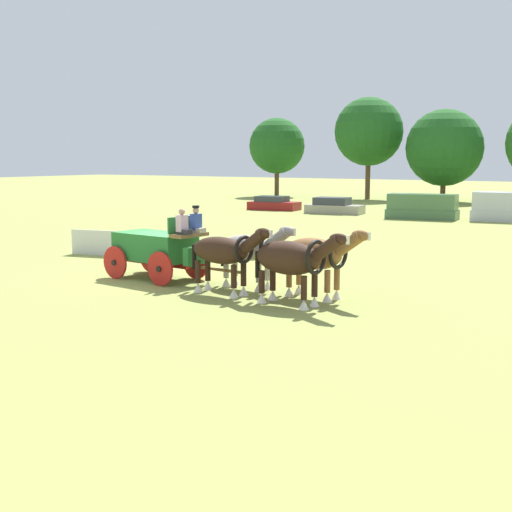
{
  "coord_description": "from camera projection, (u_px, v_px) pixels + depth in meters",
  "views": [
    {
      "loc": [
        15.78,
        -18.75,
        4.25
      ],
      "look_at": [
        4.46,
        -0.45,
        1.2
      ],
      "focal_mm": 48.86,
      "sensor_mm": 36.0,
      "label": 1
    }
  ],
  "objects": [
    {
      "name": "draft_horse_lead_near",
      "position": [
        317.0,
        255.0,
        21.02
      ],
      "size": [
        3.04,
        1.19,
        2.18
      ],
      "color": "brown",
      "rests_on": "ground"
    },
    {
      "name": "draft_horse_rear_near",
      "position": [
        250.0,
        250.0,
        22.61
      ],
      "size": [
        3.02,
        1.07,
        2.13
      ],
      "color": "#9E998E",
      "rests_on": "ground"
    },
    {
      "name": "tree_a",
      "position": [
        277.0,
        146.0,
        76.05
      ],
      "size": [
        6.06,
        6.06,
        8.54
      ],
      "color": "brown",
      "rests_on": "ground"
    },
    {
      "name": "tree_c",
      "position": [
        444.0,
        148.0,
        66.65
      ],
      "size": [
        7.35,
        7.35,
        8.85
      ],
      "color": "brown",
      "rests_on": "ground"
    },
    {
      "name": "parked_vehicle_d",
      "position": [
        507.0,
        207.0,
        46.52
      ],
      "size": [
        4.67,
        2.45,
        1.95
      ],
      "color": "silver",
      "rests_on": "ground"
    },
    {
      "name": "draft_horse_lead_off",
      "position": [
        292.0,
        260.0,
        20.01
      ],
      "size": [
        3.19,
        1.23,
        2.2
      ],
      "color": "#331E14",
      "rests_on": "ground"
    },
    {
      "name": "show_wagon",
      "position": [
        159.0,
        247.0,
        24.33
      ],
      "size": [
        5.8,
        2.19,
        2.64
      ],
      "color": "#236B2D",
      "rests_on": "ground"
    },
    {
      "name": "sponsor_banner",
      "position": [
        103.0,
        243.0,
        30.33
      ],
      "size": [
        3.15,
        0.71,
        1.1
      ],
      "primitive_type": "cube",
      "rotation": [
        0.0,
        0.0,
        0.2
      ],
      "color": "silver",
      "rests_on": "ground"
    },
    {
      "name": "draft_horse_rear_off",
      "position": [
        224.0,
        253.0,
        21.59
      ],
      "size": [
        3.18,
        1.1,
        2.19
      ],
      "color": "#331E14",
      "rests_on": "ground"
    },
    {
      "name": "parked_vehicle_a",
      "position": [
        274.0,
        204.0,
        56.78
      ],
      "size": [
        4.25,
        2.37,
        1.13
      ],
      "color": "maroon",
      "rests_on": "ground"
    },
    {
      "name": "parked_vehicle_b",
      "position": [
        334.0,
        207.0,
        53.05
      ],
      "size": [
        4.48,
        2.37,
        1.24
      ],
      "color": "gray",
      "rests_on": "ground"
    },
    {
      "name": "parked_vehicle_c",
      "position": [
        422.0,
        207.0,
        48.39
      ],
      "size": [
        5.01,
        2.41,
        1.74
      ],
      "color": "#477047",
      "rests_on": "ground"
    },
    {
      "name": "tree_b",
      "position": [
        369.0,
        132.0,
        70.4
      ],
      "size": [
        6.92,
        6.92,
        10.31
      ],
      "color": "brown",
      "rests_on": "ground"
    },
    {
      "name": "ground_plane",
      "position": [
        156.0,
        279.0,
        24.6
      ],
      "size": [
        220.0,
        220.0,
        0.0
      ],
      "primitive_type": "plane",
      "color": "olive"
    }
  ]
}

